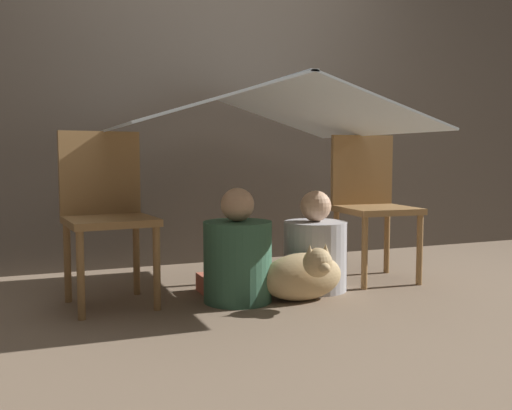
% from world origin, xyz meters
% --- Properties ---
extents(ground_plane, '(8.80, 8.80, 0.00)m').
position_xyz_m(ground_plane, '(0.00, 0.00, 0.00)').
color(ground_plane, '#7A6651').
extents(wall_back, '(7.00, 0.05, 2.50)m').
position_xyz_m(wall_back, '(0.00, 1.22, 1.25)').
color(wall_back, '#4C4238').
rests_on(wall_back, ground_plane).
extents(chair_left, '(0.46, 0.46, 0.88)m').
position_xyz_m(chair_left, '(-0.79, 0.31, 0.49)').
color(chair_left, olive).
rests_on(chair_left, ground_plane).
extents(chair_right, '(0.44, 0.44, 0.88)m').
position_xyz_m(chair_right, '(0.79, 0.31, 0.49)').
color(chair_right, olive).
rests_on(chair_right, ground_plane).
extents(sheet_canopy, '(1.57, 1.36, 0.25)m').
position_xyz_m(sheet_canopy, '(0.00, 0.24, 1.01)').
color(sheet_canopy, silver).
extents(person_front, '(0.35, 0.35, 0.59)m').
position_xyz_m(person_front, '(-0.16, 0.09, 0.24)').
color(person_front, '#38664C').
rests_on(person_front, ground_plane).
extents(person_second, '(0.36, 0.36, 0.56)m').
position_xyz_m(person_second, '(0.33, 0.17, 0.22)').
color(person_second, '#B2B2B7').
rests_on(person_second, ground_plane).
extents(dog, '(0.45, 0.37, 0.32)m').
position_xyz_m(dog, '(0.15, -0.05, 0.14)').
color(dog, tan).
rests_on(dog, ground_plane).
extents(floor_cushion, '(0.36, 0.29, 0.10)m').
position_xyz_m(floor_cushion, '(-0.12, 0.27, 0.05)').
color(floor_cushion, '#CC664C').
rests_on(floor_cushion, ground_plane).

